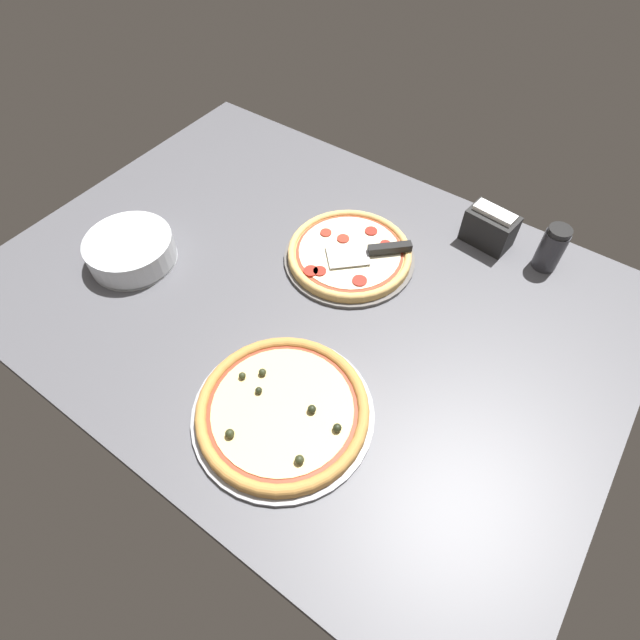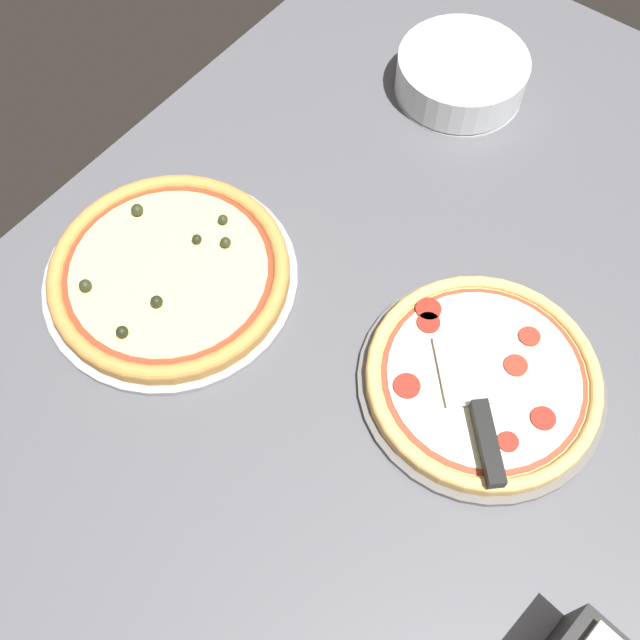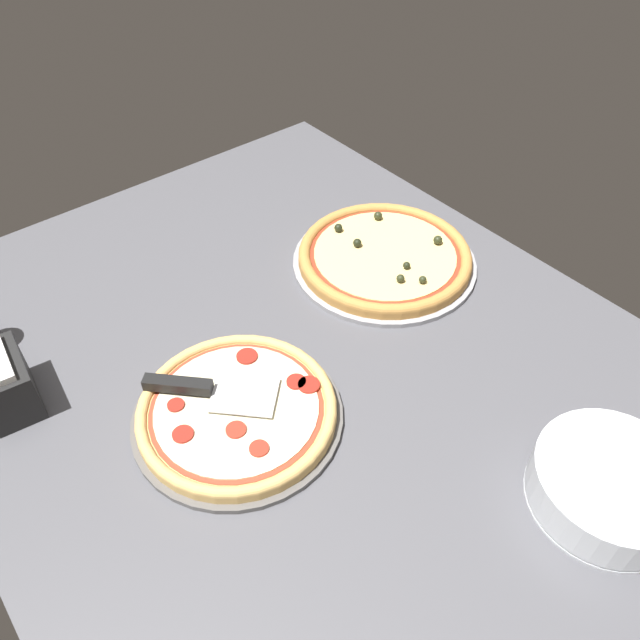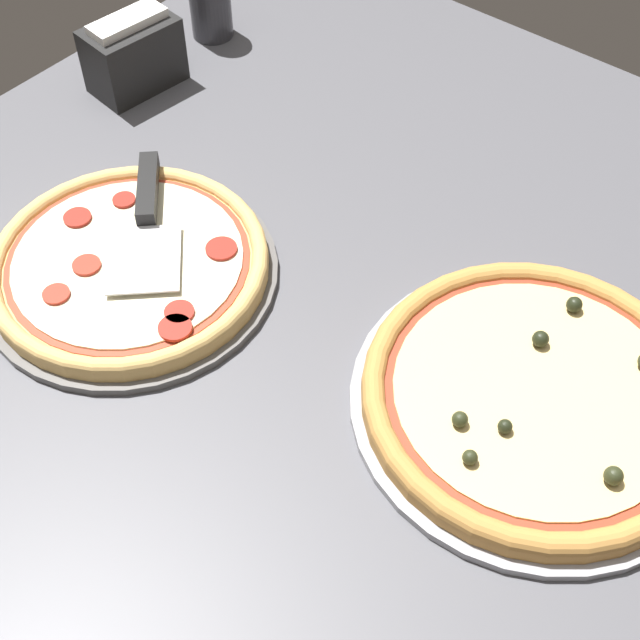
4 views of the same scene
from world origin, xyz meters
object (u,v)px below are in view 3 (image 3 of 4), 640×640
object	(u,v)px
pizza_back	(385,255)
plate_stack	(609,486)
serving_spatula	(197,388)
napkin_holder	(5,382)
pizza_front	(237,409)

from	to	relation	value
pizza_back	plate_stack	xyz separation A→B (cm)	(58.66, -12.59, 1.23)
serving_spatula	napkin_holder	xyz separation A→B (cm)	(-19.75, -23.30, 0.73)
pizza_back	napkin_holder	size ratio (longest dim) A/B	2.64
pizza_front	napkin_holder	bearing A→B (deg)	-134.46
napkin_holder	plate_stack	bearing A→B (deg)	39.63
pizza_back	plate_stack	world-z (taller)	plate_stack
pizza_back	napkin_holder	bearing A→B (deg)	-99.96
plate_stack	serving_spatula	bearing A→B (deg)	-145.27
plate_stack	napkin_holder	size ratio (longest dim) A/B	1.65
serving_spatula	plate_stack	xyz separation A→B (cm)	(51.48, 35.69, -0.75)
plate_stack	napkin_holder	distance (cm)	92.49
napkin_holder	serving_spatula	bearing A→B (deg)	49.71
pizza_back	napkin_holder	distance (cm)	72.72
pizza_front	pizza_back	world-z (taller)	pizza_back
pizza_front	plate_stack	xyz separation A→B (cm)	(45.20, 32.46, 1.23)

